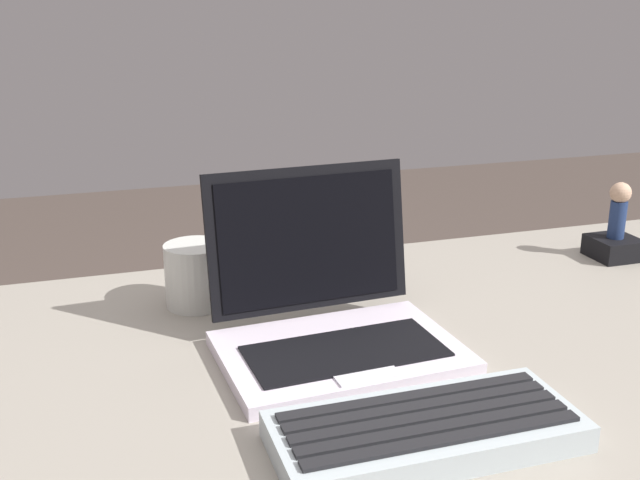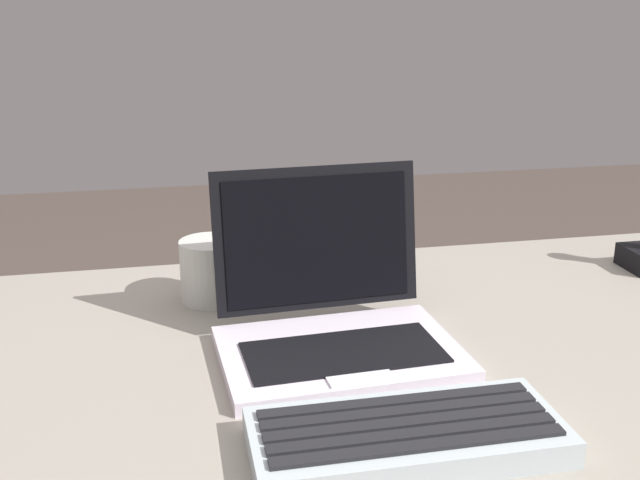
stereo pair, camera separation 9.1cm
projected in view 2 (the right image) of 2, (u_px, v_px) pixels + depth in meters
desk at (384, 432)px, 1.01m from camera, size 1.52×0.81×0.74m
laptop_front at (333, 318)px, 0.98m from camera, size 0.31×0.26×0.22m
external_keyboard at (407, 436)px, 0.77m from camera, size 0.32×0.14×0.03m
coffee_mug at (213, 270)px, 1.14m from camera, size 0.14×0.09×0.09m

